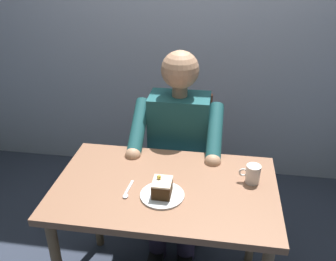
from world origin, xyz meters
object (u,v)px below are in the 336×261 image
object	(u,v)px
seated_person	(177,149)
cake_slice	(161,187)
dining_table	(165,200)
chair	(180,156)
dessert_spoon	(127,192)
coffee_cup	(253,174)

from	to	relation	value
seated_person	cake_slice	bearing A→B (deg)	89.57
dining_table	chair	bearing A→B (deg)	-90.00
cake_slice	dessert_spoon	world-z (taller)	cake_slice
dining_table	chair	distance (m)	0.65
dining_table	dessert_spoon	size ratio (longest dim) A/B	7.58
cake_slice	coffee_cup	world-z (taller)	cake_slice
chair	cake_slice	bearing A→B (deg)	89.67
chair	cake_slice	xyz separation A→B (m)	(0.00, 0.72, 0.27)
dining_table	seated_person	size ratio (longest dim) A/B	0.87
cake_slice	seated_person	bearing A→B (deg)	-90.43
coffee_cup	dessert_spoon	size ratio (longest dim) A/B	0.74
coffee_cup	dessert_spoon	xyz separation A→B (m)	(0.59, 0.18, -0.05)
seated_person	chair	bearing A→B (deg)	-90.00
chair	seated_person	distance (m)	0.23
dessert_spoon	dining_table	bearing A→B (deg)	-153.17
dining_table	chair	size ratio (longest dim) A/B	1.19
dining_table	cake_slice	distance (m)	0.17
chair	seated_person	xyz separation A→B (m)	(0.00, 0.17, 0.15)
dessert_spoon	seated_person	bearing A→B (deg)	-107.02
dining_table	dessert_spoon	distance (m)	0.21
coffee_cup	chair	bearing A→B (deg)	-52.45
cake_slice	coffee_cup	distance (m)	0.46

